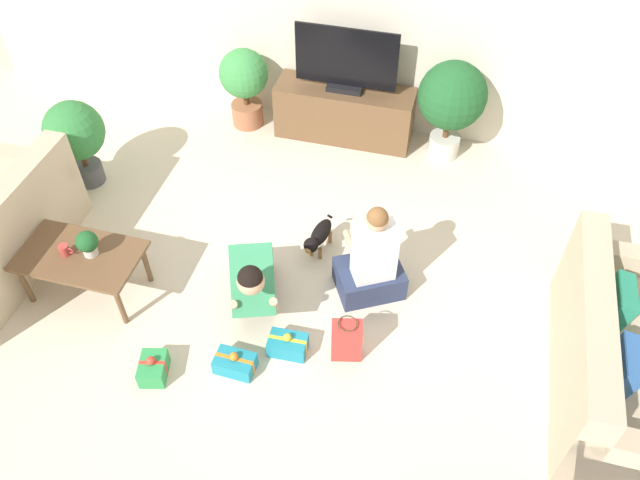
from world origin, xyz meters
The scene contains 18 objects.
ground_plane centered at (0.00, 0.00, 0.00)m, with size 16.00×16.00×0.00m, color beige.
wall_back centered at (0.00, 2.63, 1.30)m, with size 8.40×0.06×2.60m.
sofa_right centered at (2.44, -0.07, 0.31)m, with size 0.82×1.73×0.86m.
coffee_table centered at (-1.58, -0.24, 0.39)m, with size 0.95×0.57×0.44m.
tv_console centered at (-0.06, 2.35, 0.28)m, with size 1.40×0.43×0.57m.
tv centered at (-0.06, 2.35, 0.86)m, with size 1.01×0.20×0.65m.
potted_plant_corner_left centered at (-2.29, 1.00, 0.55)m, with size 0.55×0.55×0.87m.
potted_plant_back_left centered at (-1.12, 2.30, 0.52)m, with size 0.50×0.50×0.86m.
potted_plant_back_right centered at (0.99, 2.30, 0.66)m, with size 0.66×0.66×1.03m.
person_kneeling centered at (-0.21, -0.07, 0.36)m, with size 0.56×0.85×0.81m.
person_sitting centered at (0.63, 0.35, 0.33)m, with size 0.65×0.62×0.95m.
dog centered at (0.11, 0.65, 0.20)m, with size 0.19×0.50×0.29m.
gift_box_a centered at (0.15, -0.39, 0.08)m, with size 0.30×0.19×0.21m.
gift_box_b centered at (-0.74, -0.84, 0.08)m, with size 0.24×0.29×0.21m.
gift_box_c centered at (-0.18, -0.64, 0.07)m, with size 0.30×0.20×0.19m.
gift_bag_a centered at (0.59, -0.32, 0.19)m, with size 0.25×0.17×0.40m.
mug centered at (-1.67, -0.26, 0.48)m, with size 0.12×0.08×0.09m.
tabletop_plant centered at (-1.49, -0.21, 0.56)m, with size 0.17×0.17×0.22m.
Camera 1 is at (1.07, -2.91, 4.02)m, focal length 35.00 mm.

